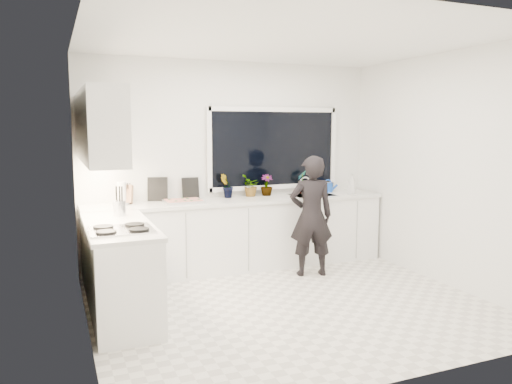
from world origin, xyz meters
name	(u,v)px	position (x,y,z in m)	size (l,w,h in m)	color
floor	(289,305)	(0.00, 0.00, -0.01)	(4.00, 3.50, 0.02)	beige
wall_back	(232,164)	(0.00, 1.76, 1.35)	(4.00, 0.02, 2.70)	white
wall_left	(81,185)	(-2.01, 0.00, 1.35)	(0.02, 3.50, 2.70)	white
wall_right	(445,170)	(2.01, 0.00, 1.35)	(0.02, 3.50, 2.70)	white
ceiling	(291,38)	(0.00, 0.00, 2.71)	(4.00, 3.50, 0.02)	white
window	(274,149)	(0.60, 1.73, 1.55)	(1.80, 0.02, 1.00)	black
base_cabinets_back	(240,235)	(0.00, 1.45, 0.44)	(3.92, 0.58, 0.88)	white
base_cabinets_left	(120,272)	(-1.67, 0.35, 0.44)	(0.58, 1.60, 0.88)	white
countertop_back	(240,201)	(0.00, 1.44, 0.90)	(3.94, 0.62, 0.04)	silver
countertop_left	(118,226)	(-1.67, 0.35, 0.90)	(0.62, 1.60, 0.04)	silver
upper_cabinets	(98,127)	(-1.79, 0.70, 1.85)	(0.34, 2.10, 0.70)	white
sink	(312,198)	(1.05, 1.45, 0.87)	(0.58, 0.42, 0.14)	silver
faucet	(305,185)	(1.05, 1.65, 1.03)	(0.03, 0.03, 0.22)	silver
stovetop	(121,229)	(-1.69, 0.00, 0.94)	(0.56, 0.48, 0.03)	black
person	(311,216)	(0.71, 0.84, 0.75)	(0.55, 0.36, 1.50)	black
pizza_tray	(183,201)	(-0.76, 1.42, 0.94)	(0.46, 0.34, 0.03)	silver
pizza	(183,200)	(-0.76, 1.42, 0.95)	(0.42, 0.30, 0.01)	#AD171E
watering_can	(328,188)	(1.40, 1.61, 0.98)	(0.14, 0.14, 0.13)	blue
paper_towel_roll	(122,194)	(-1.48, 1.55, 1.05)	(0.11, 0.11, 0.26)	white
knife_block	(127,195)	(-1.41, 1.59, 1.03)	(0.13, 0.10, 0.22)	#926543
utensil_crock	(119,208)	(-1.60, 0.80, 1.00)	(0.13, 0.13, 0.16)	silver
picture_frame_large	(190,188)	(-0.59, 1.69, 1.06)	(0.22, 0.02, 0.28)	black
picture_frame_small	(158,189)	(-1.02, 1.69, 1.07)	(0.25, 0.02, 0.30)	black
herb_plants	(259,185)	(0.33, 1.61, 1.07)	(1.30, 0.34, 0.33)	#26662D
soap_bottles	(352,185)	(1.59, 1.30, 1.05)	(0.12, 0.12, 0.29)	#D8BF66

